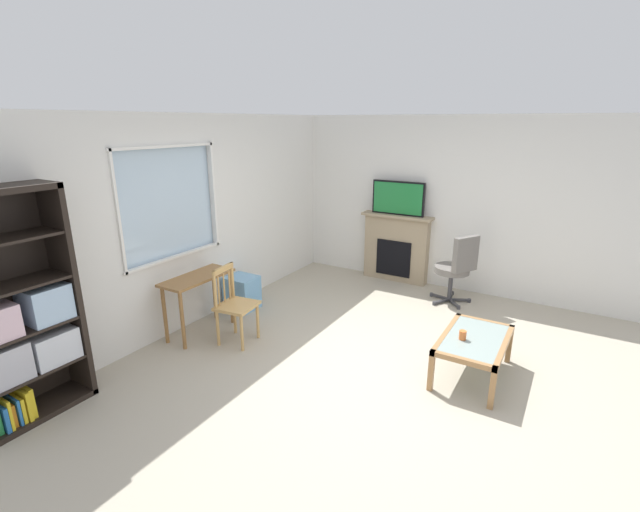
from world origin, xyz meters
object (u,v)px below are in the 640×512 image
Objects in this scene: tv at (398,198)px; plastic_drawer_unit at (242,292)px; desk_under_window at (198,287)px; office_chair at (457,266)px; coffee_table at (474,343)px; fireplace at (396,247)px; sippy_cup at (463,335)px; wooden_chair at (234,304)px; bookshelf at (17,325)px.

plastic_drawer_unit is at bearing 147.26° from tv.
office_chair is at bearing -44.22° from desk_under_window.
tv is 0.84× the size of coffee_table.
fireplace reaches higher than sippy_cup.
office_chair is at bearing -37.91° from wooden_chair.
plastic_drawer_unit is at bearing 35.98° from wooden_chair.
wooden_chair is 2.49m from sippy_cup.
wooden_chair is at bearing -85.06° from desk_under_window.
bookshelf is 4.41× the size of plastic_drawer_unit.
fireplace is (2.14, -1.37, 0.32)m from plastic_drawer_unit.
bookshelf reaches higher than tv.
bookshelf is at bearing 162.03° from wooden_chair.
sippy_cup is (-2.34, -1.63, -0.87)m from tv.
wooden_chair is 10.00× the size of sippy_cup.
desk_under_window is at bearing 156.06° from fireplace.
plastic_drawer_unit is 0.45× the size of office_chair.
office_chair reaches higher than desk_under_window.
tv is at bearing 37.63° from coffee_table.
wooden_chair reaches higher than sippy_cup.
coffee_table is at bearing -50.53° from bookshelf.
office_chair reaches higher than sippy_cup.
wooden_chair reaches higher than plastic_drawer_unit.
bookshelf reaches higher than fireplace.
office_chair is at bearing -114.61° from fireplace.
tv is at bearing 66.18° from office_chair.
fireplace is (4.85, -1.43, -0.31)m from bookshelf.
sippy_cup is (0.57, -2.43, 0.00)m from wooden_chair.
tv reaches higher than coffee_table.
sippy_cup is (-0.21, -2.99, 0.24)m from plastic_drawer_unit.
desk_under_window is at bearing 155.93° from tv.
coffee_table is at bearing -75.20° from wooden_chair.
coffee_table is (-2.24, -1.72, -0.97)m from tv.
office_chair is 1.94m from sippy_cup.
wooden_chair is 3.03m from fireplace.
fireplace is 1.12× the size of office_chair.
bookshelf reaches higher than desk_under_window.
desk_under_window is (1.88, -0.11, -0.27)m from bookshelf.
tv is at bearing -24.07° from desk_under_window.
office_chair is (-0.48, -1.09, -0.78)m from tv.
bookshelf reaches higher than sippy_cup.
plastic_drawer_unit is 0.46× the size of coffee_table.
tv reaches higher than desk_under_window.
plastic_drawer_unit is at bearing 147.48° from fireplace.
desk_under_window is 3.13m from coffee_table.
sippy_cup is at bearing -163.74° from office_chair.
plastic_drawer_unit is at bearing 123.88° from office_chair.
plastic_drawer_unit is 3.01m from sippy_cup.
sippy_cup is at bearing -76.87° from wooden_chair.
office_chair reaches higher than coffee_table.
wooden_chair is at bearing -17.97° from bookshelf.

